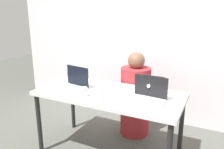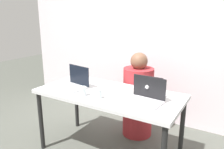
{
  "view_description": "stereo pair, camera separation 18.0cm",
  "coord_description": "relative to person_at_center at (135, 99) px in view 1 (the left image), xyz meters",
  "views": [
    {
      "loc": [
        1.01,
        -1.97,
        1.54
      ],
      "look_at": [
        0.0,
        0.07,
        0.93
      ],
      "focal_mm": 35.0,
      "sensor_mm": 36.0,
      "label": 1
    },
    {
      "loc": [
        1.17,
        -1.89,
        1.54
      ],
      "look_at": [
        0.0,
        0.07,
        0.93
      ],
      "focal_mm": 35.0,
      "sensor_mm": 36.0,
      "label": 2
    }
  ],
  "objects": [
    {
      "name": "laptop_front_left",
      "position": [
        -0.52,
        -0.64,
        0.31
      ],
      "size": [
        0.37,
        0.31,
        0.24
      ],
      "rotation": [
        0.0,
        0.0,
        -0.18
      ],
      "color": "#B4B6B9",
      "rests_on": "desk"
    },
    {
      "name": "laptop_front_right",
      "position": [
        0.35,
        -0.62,
        0.31
      ],
      "size": [
        0.35,
        0.28,
        0.23
      ],
      "rotation": [
        0.0,
        0.0,
        -0.1
      ],
      "color": "silver",
      "rests_on": "desk"
    },
    {
      "name": "person_at_center",
      "position": [
        0.0,
        0.0,
        0.0
      ],
      "size": [
        0.47,
        0.47,
        1.11
      ],
      "rotation": [
        0.0,
        0.0,
        2.9
      ],
      "color": "maroon",
      "rests_on": "ground"
    },
    {
      "name": "desk",
      "position": [
        -0.1,
        -0.57,
        0.19
      ],
      "size": [
        1.57,
        0.74,
        0.75
      ],
      "color": "silver",
      "rests_on": "ground"
    },
    {
      "name": "laptop_back_right",
      "position": [
        0.34,
        -0.46,
        0.31
      ],
      "size": [
        0.3,
        0.27,
        0.23
      ],
      "rotation": [
        0.0,
        0.0,
        3.13
      ],
      "color": "silver",
      "rests_on": "desk"
    },
    {
      "name": "back_wall",
      "position": [
        -0.1,
        0.58,
        0.75
      ],
      "size": [
        4.5,
        0.1,
        2.49
      ],
      "primitive_type": "cube",
      "color": "silver",
      "rests_on": "ground"
    },
    {
      "name": "water_glass_left",
      "position": [
        -0.27,
        -0.8,
        0.3
      ],
      "size": [
        0.08,
        0.08,
        0.09
      ],
      "color": "silver",
      "rests_on": "desk"
    },
    {
      "name": "water_glass_center",
      "position": [
        -0.08,
        -0.77,
        0.3
      ],
      "size": [
        0.06,
        0.06,
        0.09
      ],
      "color": "silver",
      "rests_on": "desk"
    }
  ]
}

